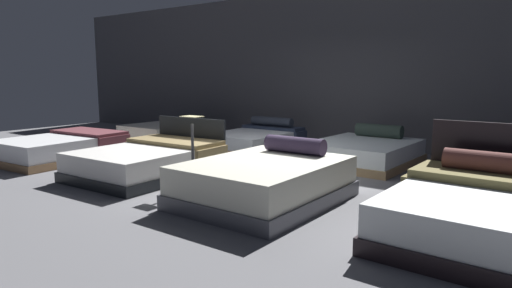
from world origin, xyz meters
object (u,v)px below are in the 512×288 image
at_px(bed_3, 478,211).
at_px(price_sign, 193,161).
at_px(bed_0, 61,148).
at_px(bed_2, 265,181).
at_px(bed_5, 255,141).
at_px(bed_1, 149,161).
at_px(bed_6, 364,152).
at_px(bed_4, 171,132).

bearing_deg(bed_3, price_sign, -174.13).
xyz_separation_m(bed_0, bed_2, (4.72, -0.09, 0.04)).
bearing_deg(bed_5, bed_0, -128.65).
distance_m(bed_1, bed_3, 4.70).
relative_size(bed_3, price_sign, 2.06).
distance_m(bed_2, price_sign, 1.17).
distance_m(bed_6, price_sign, 3.35).
height_order(bed_2, bed_5, bed_2).
relative_size(bed_3, bed_5, 1.07).
height_order(bed_2, price_sign, price_sign).
height_order(bed_0, bed_6, bed_6).
bearing_deg(bed_2, bed_4, 149.49).
xyz_separation_m(bed_0, bed_6, (4.80, 2.93, -0.01)).
height_order(bed_0, bed_4, bed_4).
distance_m(bed_5, bed_6, 2.40).
bearing_deg(bed_1, bed_5, 88.55).
height_order(bed_3, bed_6, bed_3).
height_order(bed_0, bed_3, bed_3).
distance_m(bed_3, bed_6, 3.69).
distance_m(bed_3, bed_5, 5.50).
relative_size(bed_2, bed_4, 1.02).
xyz_separation_m(bed_1, bed_5, (0.01, 2.86, -0.02)).
xyz_separation_m(bed_5, price_sign, (1.16, -3.09, 0.18)).
bearing_deg(bed_2, bed_3, 4.19).
distance_m(bed_5, price_sign, 3.30).
bearing_deg(bed_5, price_sign, -68.60).
xyz_separation_m(bed_2, bed_3, (2.38, 0.13, 0.01)).
bearing_deg(bed_4, bed_2, -30.12).
xyz_separation_m(bed_3, bed_6, (-2.29, 2.89, -0.06)).
bearing_deg(price_sign, bed_2, 4.12).
bearing_deg(bed_4, bed_1, -47.27).
distance_m(bed_0, price_sign, 3.57).
height_order(bed_4, bed_6, bed_6).
height_order(bed_3, bed_5, bed_3).
relative_size(bed_1, bed_2, 1.01).
relative_size(bed_1, bed_5, 1.09).
relative_size(bed_1, bed_6, 1.03).
bearing_deg(bed_6, price_sign, -109.13).
relative_size(bed_0, price_sign, 2.15).
bearing_deg(bed_5, bed_2, -51.55).
height_order(bed_3, price_sign, bed_3).
height_order(bed_0, bed_1, bed_1).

